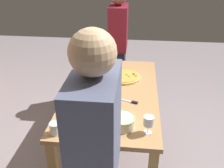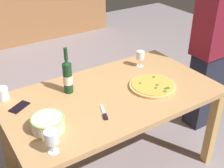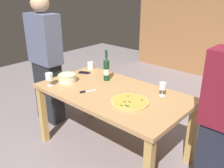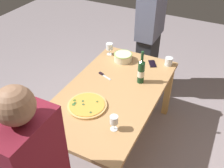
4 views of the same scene
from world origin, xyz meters
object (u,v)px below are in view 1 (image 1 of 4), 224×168
wine_bottle (87,91)px  cup_amber (55,128)px  pizza (124,77)px  pizza_knife (131,102)px  person_guest_left (118,47)px  wine_glass_near_pizza (95,63)px  wine_glass_by_bottle (149,121)px  dining_table (112,99)px  cell_phone (79,129)px  serving_bowl (122,121)px

wine_bottle → cup_amber: wine_bottle is taller
pizza → wine_bottle: size_ratio=1.01×
pizza_knife → person_guest_left: person_guest_left is taller
wine_glass_near_pizza → pizza_knife: wine_glass_near_pizza is taller
wine_glass_near_pizza → wine_glass_by_bottle: 1.22m
dining_table → wine_glass_near_pizza: size_ratio=11.13×
dining_table → pizza_knife: bearing=-133.6°
wine_glass_by_bottle → person_guest_left: (1.76, 0.38, -0.05)m
cup_amber → person_guest_left: size_ratio=0.06×
cup_amber → dining_table: bearing=-27.1°
cell_phone → pizza_knife: 0.60m
cup_amber → cell_phone: bearing=-69.6°
serving_bowl → cell_phone: size_ratio=1.47×
dining_table → wine_glass_by_bottle: wine_glass_by_bottle is taller
serving_bowl → wine_bottle: wine_bottle is taller
wine_glass_near_pizza → wine_glass_by_bottle: bearing=-151.2°
wine_bottle → wine_glass_near_pizza: (0.71, 0.05, -0.03)m
serving_bowl → wine_glass_near_pizza: wine_glass_near_pizza is taller
cell_phone → cup_amber: bearing=170.0°
pizza → wine_glass_by_bottle: wine_glass_by_bottle is taller
pizza_knife → person_guest_left: (1.34, 0.24, 0.05)m
pizza → wine_bottle: bearing=152.8°
dining_table → cup_amber: cup_amber is taller
serving_bowl → person_guest_left: (1.71, 0.18, 0.00)m
wine_glass_by_bottle → cell_phone: bearing=92.6°
cup_amber → cell_phone: size_ratio=0.65×
pizza → cell_phone: (-0.95, 0.29, -0.01)m
pizza → wine_glass_by_bottle: bearing=-165.2°
wine_glass_near_pizza → person_guest_left: bearing=-16.6°
serving_bowl → cup_amber: size_ratio=2.26×
pizza → cell_phone: bearing=163.0°
person_guest_left → wine_glass_near_pizza: bearing=-18.5°
wine_glass_by_bottle → cell_phone: size_ratio=1.01×
wine_glass_near_pizza → wine_glass_by_bottle: (-1.07, -0.59, 0.01)m
pizza_knife → wine_bottle: bearing=100.3°
serving_bowl → pizza_knife: 0.38m
wine_glass_by_bottle → wine_glass_near_pizza: bearing=28.8°
dining_table → cell_phone: size_ratio=11.11×
wine_bottle → wine_glass_by_bottle: (-0.35, -0.54, -0.03)m
pizza → person_guest_left: size_ratio=0.23×
wine_glass_near_pizza → wine_glass_by_bottle: size_ratio=0.99×
wine_glass_near_pizza → cup_amber: size_ratio=1.53×
dining_table → serving_bowl: (-0.56, -0.14, 0.14)m
serving_bowl → wine_bottle: (0.30, 0.34, 0.08)m
pizza → cup_amber: size_ratio=3.85×
wine_glass_by_bottle → pizza_knife: size_ratio=0.85×
serving_bowl → person_guest_left: bearing=6.0°
serving_bowl → wine_glass_near_pizza: bearing=20.9°
serving_bowl → pizza_knife: bearing=-8.9°
dining_table → cell_phone: (-0.64, 0.19, 0.10)m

